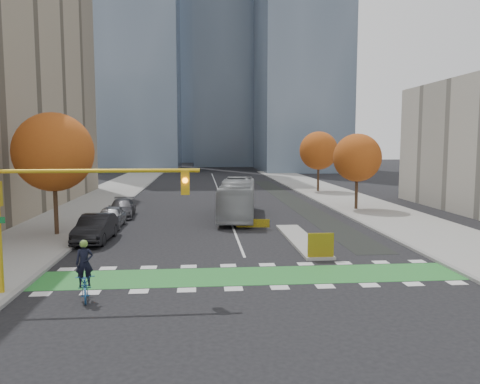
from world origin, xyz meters
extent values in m
plane|color=black|center=(0.00, 0.00, 0.00)|extent=(300.00, 300.00, 0.00)
cube|color=gray|center=(-13.50, 20.00, 0.07)|extent=(7.00, 120.00, 0.15)
cube|color=gray|center=(13.50, 20.00, 0.07)|extent=(7.00, 120.00, 0.15)
cube|color=gray|center=(-10.00, 20.00, 0.07)|extent=(0.30, 120.00, 0.16)
cube|color=gray|center=(10.00, 20.00, 0.07)|extent=(0.30, 120.00, 0.16)
cube|color=#297E31|center=(0.00, 1.50, 0.01)|extent=(20.00, 3.00, 0.01)
cube|color=silver|center=(0.00, 40.00, 0.01)|extent=(0.15, 70.00, 0.01)
cube|color=black|center=(7.50, 30.00, 0.01)|extent=(2.50, 50.00, 0.01)
cube|color=gray|center=(4.00, 9.00, 0.08)|extent=(1.60, 10.00, 0.16)
cube|color=yellow|center=(4.00, 4.20, 0.80)|extent=(1.40, 0.12, 1.30)
cube|color=#47566B|center=(-18.00, 90.00, 35.00)|extent=(22.00, 22.00, 70.00)
cube|color=#47566B|center=(20.00, 85.00, 30.00)|extent=(18.00, 24.00, 60.00)
cube|color=#47566B|center=(-4.00, 140.00, 40.00)|extent=(26.00, 26.00, 80.00)
cylinder|color=#332114|center=(-12.00, 12.00, 2.62)|extent=(0.28, 0.28, 5.25)
sphere|color=#943112|center=(-12.00, 12.00, 5.62)|extent=(5.20, 5.20, 5.20)
cylinder|color=#332114|center=(12.00, 22.00, 2.27)|extent=(0.28, 0.28, 4.55)
sphere|color=#943112|center=(12.00, 22.00, 4.88)|extent=(4.40, 4.40, 4.40)
cylinder|color=#332114|center=(12.50, 38.00, 2.45)|extent=(0.28, 0.28, 4.90)
sphere|color=#943112|center=(12.50, 38.00, 5.25)|extent=(4.80, 4.80, 4.80)
cylinder|color=#BF9914|center=(-6.50, -0.50, 5.10)|extent=(8.20, 0.16, 0.16)
cube|color=#BF9914|center=(-3.00, -0.50, 4.60)|extent=(0.35, 0.28, 1.00)
sphere|color=orange|center=(-3.00, -0.68, 4.70)|extent=(0.22, 0.22, 0.22)
imported|color=navy|center=(-7.00, -1.20, 0.55)|extent=(1.22, 2.20, 1.10)
imported|color=black|center=(-7.00, -1.20, 1.48)|extent=(0.77, 0.60, 1.86)
sphere|color=#597F2D|center=(-7.00, -1.20, 2.25)|extent=(0.32, 0.32, 0.32)
imported|color=#9B9FA2|center=(0.73, 18.77, 1.60)|extent=(4.06, 11.73, 3.20)
imported|color=#A3A4A8|center=(-9.00, 14.98, 0.78)|extent=(1.87, 4.57, 1.55)
imported|color=black|center=(-9.00, 9.98, 0.85)|extent=(2.04, 5.26, 1.71)
imported|color=#504F54|center=(-9.00, 19.98, 0.74)|extent=(2.36, 5.20, 1.48)
camera|label=1|loc=(-2.39, -19.82, 6.24)|focal=35.00mm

